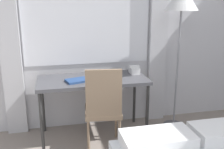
% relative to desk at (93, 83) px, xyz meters
% --- Properties ---
extents(wall_back_with_window, '(5.70, 0.13, 2.70)m').
position_rel_desk_xyz_m(wall_back_with_window, '(0.16, 0.37, 0.67)').
color(wall_back_with_window, silver).
rests_on(wall_back_with_window, ground_plane).
extents(desk, '(1.29, 0.59, 0.75)m').
position_rel_desk_xyz_m(desk, '(0.00, 0.00, 0.00)').
color(desk, '#4C4C51').
rests_on(desk, ground_plane).
extents(desk_chair, '(0.45, 0.45, 0.96)m').
position_rel_desk_xyz_m(desk_chair, '(0.06, -0.32, -0.16)').
color(desk_chair, '#8C7259').
rests_on(desk_chair, ground_plane).
extents(standing_lamp, '(0.40, 0.40, 1.82)m').
position_rel_desk_xyz_m(standing_lamp, '(1.09, 0.01, 0.90)').
color(standing_lamp, '#4C4C51').
rests_on(standing_lamp, ground_plane).
extents(telephone, '(0.13, 0.15, 0.10)m').
position_rel_desk_xyz_m(telephone, '(0.55, 0.11, 0.10)').
color(telephone, white).
rests_on(telephone, desk).
extents(book, '(0.28, 0.24, 0.02)m').
position_rel_desk_xyz_m(book, '(-0.19, -0.08, 0.07)').
color(book, navy).
rests_on(book, desk).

